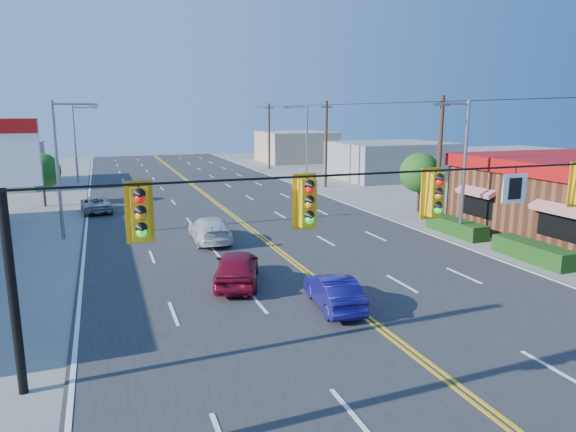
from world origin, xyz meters
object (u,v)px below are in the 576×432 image
object	(u,v)px
signal_span	(470,214)
car_magenta	(237,268)
car_blue	(333,293)
car_white	(210,230)
car_silver	(96,205)
pizza_hut_sign	(2,202)

from	to	relation	value
signal_span	car_magenta	xyz separation A→B (m)	(-3.34, 10.43, -4.12)
car_magenta	car_blue	distance (m)	4.75
car_magenta	car_blue	bearing A→B (deg)	143.33
car_white	car_silver	xyz separation A→B (m)	(-6.13, 11.56, -0.10)
car_white	car_silver	size ratio (longest dim) A/B	1.12
pizza_hut_sign	car_silver	world-z (taller)	pizza_hut_sign
car_magenta	car_silver	world-z (taller)	car_magenta
car_magenta	car_blue	world-z (taller)	car_magenta
pizza_hut_sign	signal_span	bearing A→B (deg)	-20.19
car_magenta	car_white	xyz separation A→B (m)	(0.42, 7.82, -0.06)
pizza_hut_sign	car_white	bearing A→B (deg)	60.82
pizza_hut_sign	car_blue	xyz separation A→B (m)	(10.30, 2.57, -4.55)
signal_span	pizza_hut_sign	distance (m)	11.60
signal_span	car_blue	bearing A→B (deg)	95.05
car_blue	car_white	size ratio (longest dim) A/B	0.79
car_white	car_silver	world-z (taller)	car_white
car_blue	car_white	distance (m)	11.91
pizza_hut_sign	car_blue	bearing A→B (deg)	14.01
pizza_hut_sign	car_silver	distance (m)	26.27
pizza_hut_sign	car_blue	world-z (taller)	pizza_hut_sign
signal_span	pizza_hut_sign	world-z (taller)	signal_span
signal_span	car_silver	size ratio (longest dim) A/B	5.60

